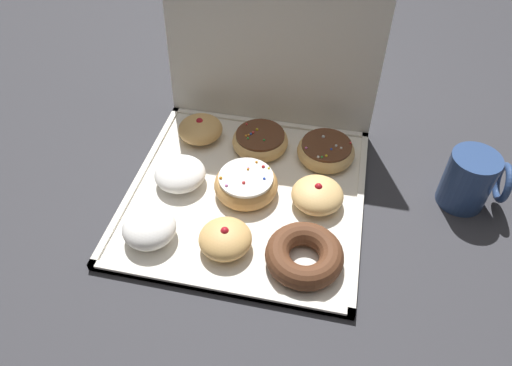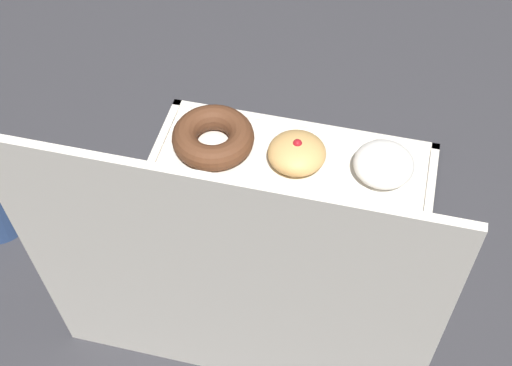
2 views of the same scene
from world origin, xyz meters
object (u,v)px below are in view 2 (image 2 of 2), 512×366
(sprinkle_donut_8, at_px, (155,274))
(jelly_filled_donut_6, at_px, (350,320))
(sprinkle_donut_4, at_px, (275,219))
(jelly_filled_donut_5, at_px, (185,200))
(powdered_filled_donut_0, at_px, (384,164))
(powdered_filled_donut_3, at_px, (365,233))
(donut_box, at_px, (274,230))
(jelly_filled_donut_1, at_px, (297,153))
(chocolate_cake_ring_donut_2, at_px, (213,137))
(sprinkle_donut_7, at_px, (250,296))

(sprinkle_donut_8, bearing_deg, jelly_filled_donut_6, 177.93)
(jelly_filled_donut_6, bearing_deg, sprinkle_donut_4, -46.50)
(jelly_filled_donut_5, xyz_separation_m, sprinkle_donut_8, (0.00, 0.12, -0.00))
(powdered_filled_donut_0, xyz_separation_m, powdered_filled_donut_3, (0.01, 0.13, -0.00))
(donut_box, bearing_deg, powdered_filled_donut_3, -177.80)
(sprinkle_donut_8, bearing_deg, powdered_filled_donut_3, -153.53)
(jelly_filled_donut_1, xyz_separation_m, jelly_filled_donut_6, (-0.12, 0.25, 0.00))
(donut_box, height_order, chocolate_cake_ring_donut_2, chocolate_cake_ring_donut_2)
(chocolate_cake_ring_donut_2, xyz_separation_m, sprinkle_donut_4, (-0.12, 0.13, 0.00))
(powdered_filled_donut_0, distance_m, sprinkle_donut_8, 0.36)
(powdered_filled_donut_0, bearing_deg, jelly_filled_donut_5, 26.59)
(donut_box, bearing_deg, jelly_filled_donut_1, -92.39)
(powdered_filled_donut_0, bearing_deg, sprinkle_donut_8, 44.06)
(jelly_filled_donut_1, xyz_separation_m, sprinkle_donut_7, (0.01, 0.25, -0.00))
(powdered_filled_donut_3, distance_m, sprinkle_donut_7, 0.18)
(donut_box, distance_m, chocolate_cake_ring_donut_2, 0.18)
(sprinkle_donut_7, height_order, sprinkle_donut_8, same)
(donut_box, distance_m, sprinkle_donut_7, 0.13)
(jelly_filled_donut_1, bearing_deg, powdered_filled_donut_0, -177.42)
(jelly_filled_donut_1, height_order, powdered_filled_donut_3, jelly_filled_donut_1)
(powdered_filled_donut_0, bearing_deg, powdered_filled_donut_3, 86.29)
(jelly_filled_donut_1, distance_m, sprinkle_donut_4, 0.13)
(powdered_filled_donut_0, xyz_separation_m, sprinkle_donut_4, (0.13, 0.13, -0.00))
(jelly_filled_donut_1, xyz_separation_m, chocolate_cake_ring_donut_2, (0.13, -0.00, -0.00))
(jelly_filled_donut_1, height_order, chocolate_cake_ring_donut_2, jelly_filled_donut_1)
(chocolate_cake_ring_donut_2, distance_m, sprinkle_donut_8, 0.25)
(powdered_filled_donut_0, height_order, chocolate_cake_ring_donut_2, powdered_filled_donut_0)
(jelly_filled_donut_1, bearing_deg, sprinkle_donut_7, 87.94)
(powdered_filled_donut_3, distance_m, jelly_filled_donut_6, 0.13)
(jelly_filled_donut_1, height_order, sprinkle_donut_7, jelly_filled_donut_1)
(jelly_filled_donut_6, height_order, sprinkle_donut_8, jelly_filled_donut_6)
(jelly_filled_donut_1, bearing_deg, sprinkle_donut_8, 61.33)
(jelly_filled_donut_6, bearing_deg, sprinkle_donut_8, -2.07)
(jelly_filled_donut_5, bearing_deg, powdered_filled_donut_3, -179.38)
(sprinkle_donut_7, bearing_deg, jelly_filled_donut_5, -45.68)
(jelly_filled_donut_1, xyz_separation_m, jelly_filled_donut_5, (0.13, 0.12, 0.00))
(chocolate_cake_ring_donut_2, distance_m, sprinkle_donut_4, 0.18)
(donut_box, distance_m, sprinkle_donut_4, 0.03)
(jelly_filled_donut_6, bearing_deg, sprinkle_donut_7, -2.59)
(sprinkle_donut_7, bearing_deg, donut_box, -91.72)
(sprinkle_donut_7, bearing_deg, sprinkle_donut_8, -1.55)
(powdered_filled_donut_3, bearing_deg, chocolate_cake_ring_donut_2, -26.92)
(jelly_filled_donut_1, bearing_deg, jelly_filled_donut_6, 114.84)
(chocolate_cake_ring_donut_2, height_order, sprinkle_donut_8, sprinkle_donut_8)
(jelly_filled_donut_5, bearing_deg, sprinkle_donut_7, 134.32)
(chocolate_cake_ring_donut_2, relative_size, sprinkle_donut_7, 1.12)
(powdered_filled_donut_0, xyz_separation_m, sprinkle_donut_8, (0.26, 0.25, -0.00))
(chocolate_cake_ring_donut_2, relative_size, sprinkle_donut_4, 1.08)
(donut_box, distance_m, jelly_filled_donut_1, 0.13)
(powdered_filled_donut_0, bearing_deg, sprinkle_donut_7, 62.20)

